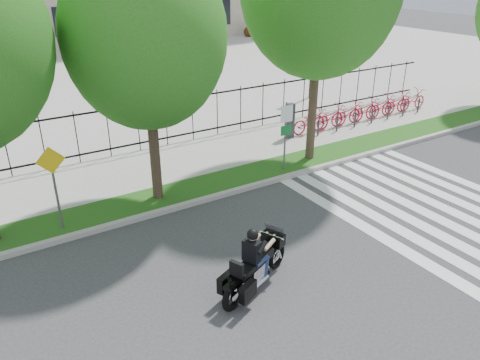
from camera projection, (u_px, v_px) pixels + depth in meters
ground at (310, 252)px, 12.51m from camera, size 120.00×120.00×0.00m
curb at (231, 192)px, 15.62m from camera, size 60.00×0.20×0.15m
grass_verge at (218, 183)px, 16.27m from camera, size 60.00×1.50×0.15m
sidewalk at (187, 160)px, 18.19m from camera, size 60.00×3.50×0.15m
plaza at (71, 76)px, 31.65m from camera, size 80.00×34.00×0.10m
crosswalk_stripes at (428, 207)px, 14.83m from camera, size 5.70×8.00×0.01m
iron_fence at (166, 121)px, 19.07m from camera, size 30.00×0.06×2.00m
lamp_post_right at (313, 41)px, 25.18m from camera, size 1.06×0.70×4.25m
street_tree_1 at (145, 36)px, 13.02m from camera, size 4.64×4.64×7.71m
bike_share_station at (364, 110)px, 22.21m from camera, size 8.97×0.89×1.50m
sign_pole_regulatory at (286, 128)px, 16.52m from camera, size 0.50×0.09×2.50m
sign_pole_warning at (54, 177)px, 12.70m from camera, size 0.78×0.09×2.49m
motorcycle_rider at (256, 263)px, 10.91m from camera, size 2.44×1.36×2.01m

